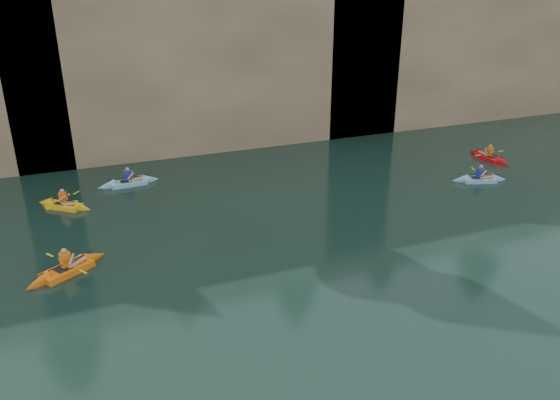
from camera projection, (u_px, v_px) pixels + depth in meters
name	position (u px, v px, depth m)	size (l,w,h in m)	color
ground	(382.00, 380.00, 15.04)	(160.00, 160.00, 0.00)	black
cliff	(164.00, 39.00, 38.42)	(70.00, 16.00, 12.00)	tan
cliff_slab_center	(220.00, 56.00, 32.87)	(24.00, 2.40, 11.40)	tan
cliff_slab_east	(484.00, 52.00, 39.96)	(26.00, 2.40, 9.84)	tan
sea_cave_center	(127.00, 134.00, 31.87)	(3.50, 1.00, 3.20)	black
sea_cave_east	(340.00, 104.00, 36.37)	(5.00, 1.00, 4.50)	black
kayaker_orange	(67.00, 269.00, 20.32)	(3.26, 2.43, 1.28)	orange
kayaker_ltblue_near	(479.00, 179.00, 29.15)	(3.05, 2.24, 1.18)	#7DADD1
kayaker_red_far	(489.00, 157.00, 32.58)	(2.26, 3.15, 1.14)	red
kayaker_yellow	(64.00, 205.00, 25.93)	(2.74, 2.40, 1.20)	#F6B114
kayaker_ltblue_mid	(129.00, 182.00, 28.69)	(3.26, 2.40, 1.22)	#85BDDF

